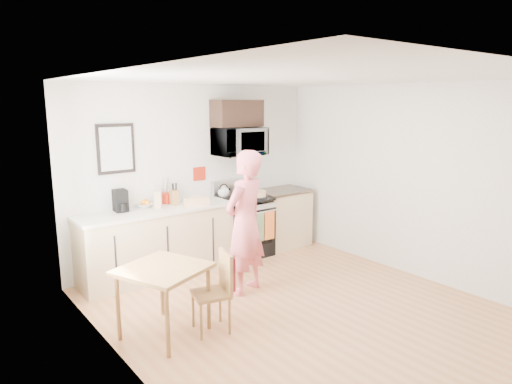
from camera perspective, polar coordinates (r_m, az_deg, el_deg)
floor at (r=5.42m, az=5.65°, el=-14.54°), size 4.60×4.60×0.00m
back_wall at (r=6.82m, az=-7.51°, el=2.25°), size 4.00×0.04×2.60m
left_wall at (r=3.93m, az=-15.80°, el=-4.72°), size 0.04×4.60×2.60m
right_wall at (r=6.52m, az=18.79°, el=1.34°), size 0.04×4.60×2.60m
ceiling at (r=4.89m, az=6.25°, el=14.08°), size 4.00×4.60×0.04m
window at (r=4.62m, az=-19.29°, el=0.61°), size 0.06×1.40×1.50m
cabinet_left at (r=6.39m, az=-12.19°, el=-6.36°), size 2.10×0.60×0.90m
countertop_left at (r=6.26m, az=-12.36°, el=-2.25°), size 2.14×0.64×0.04m
cabinet_right at (r=7.57m, az=3.22°, el=-3.35°), size 0.84×0.60×0.90m
countertop_right at (r=7.46m, az=3.26°, el=0.15°), size 0.88×0.64×0.04m
range at (r=7.07m, az=-1.57°, el=-4.49°), size 0.76×0.70×1.16m
microwave at (r=6.92m, az=-2.15°, el=6.31°), size 0.76×0.51×0.42m
upper_cabinet at (r=6.93m, az=-2.39°, el=9.80°), size 0.76×0.35×0.40m
wall_art at (r=6.23m, az=-17.12°, el=5.19°), size 0.50×0.04×0.65m
wall_trivet at (r=6.83m, az=-7.09°, el=2.28°), size 0.20×0.02×0.20m
person at (r=5.61m, az=-1.38°, el=-3.84°), size 0.75×0.61×1.79m
dining_table at (r=4.74m, az=-11.52°, el=-10.13°), size 0.87×0.87×0.73m
chair at (r=4.81m, az=-4.33°, el=-10.91°), size 0.46×0.43×0.84m
knife_block at (r=6.46m, az=-10.18°, el=-0.64°), size 0.10×0.14×0.21m
utensil_crock at (r=6.53m, az=-11.17°, el=-0.13°), size 0.12×0.12×0.37m
fruit_bowl at (r=6.38m, az=-13.72°, el=-1.49°), size 0.29×0.29×0.10m
milk_carton at (r=6.29m, az=-12.25°, el=-0.91°), size 0.11×0.11×0.23m
coffee_maker at (r=6.20m, az=-16.56°, el=-1.12°), size 0.18×0.25×0.29m
bread_bag at (r=6.33m, az=-7.45°, el=-1.19°), size 0.36×0.24×0.12m
cake at (r=6.91m, az=0.24°, el=-0.29°), size 0.30×0.30×0.10m
kettle at (r=6.87m, az=-4.06°, el=0.02°), size 0.18×0.18×0.22m
pot at (r=6.69m, az=-2.13°, el=-0.67°), size 0.19×0.31×0.10m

